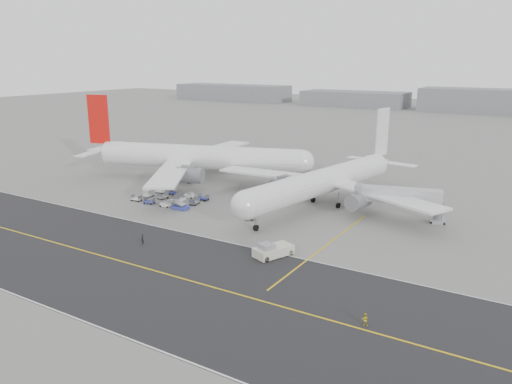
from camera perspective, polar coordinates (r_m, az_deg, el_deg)
The scene contains 11 objects.
ground at distance 97.75m, azimuth -9.65°, elevation -3.72°, with size 700.00×700.00×0.00m, color gray.
taxiway at distance 82.37m, azimuth -15.18°, elevation -7.64°, with size 220.00×59.00×0.03m.
horizon_buildings at distance 332.50m, azimuth 25.97°, elevation 8.08°, with size 520.00×28.00×28.00m, color gray, non-canonical shape.
airliner_a at distance 131.59m, azimuth -7.03°, elevation 4.02°, with size 61.40×60.17×21.83m.
airliner_b at distance 108.54m, azimuth 7.93°, elevation 1.29°, with size 54.70×55.79×19.42m.
pushback_tug at distance 81.15m, azimuth 1.91°, elevation -6.69°, with size 5.34×8.51×2.44m.
jet_bridge at distance 102.24m, azimuth 16.07°, elevation -0.56°, with size 17.76×7.61×6.64m.
gse_cluster at distance 114.47m, azimuth -9.78°, elevation -0.96°, with size 20.38×15.49×1.81m, color #A1A1A7, non-canonical shape.
stray_dolly at distance 99.81m, azimuth -0.73°, elevation -3.11°, with size 1.64×2.67×1.64m, color silver, non-canonical shape.
ground_crew_a at distance 88.32m, azimuth -12.85°, elevation -5.30°, with size 0.67×0.44×1.84m, color black.
ground_crew_b at distance 62.85m, azimuth 12.32°, elevation -14.02°, with size 0.79×0.61×1.62m, color gold.
Camera 1 is at (61.34, -69.59, 30.83)m, focal length 35.00 mm.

